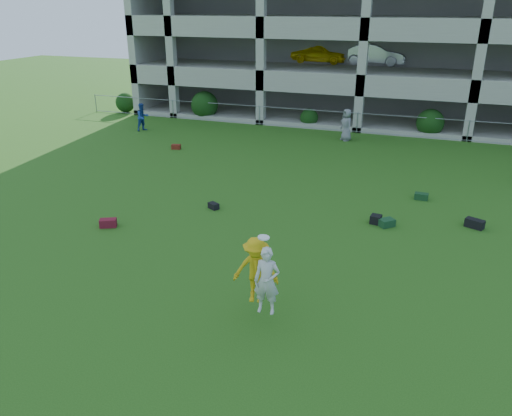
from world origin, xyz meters
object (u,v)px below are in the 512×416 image
at_px(bystander_a, 143,117).
at_px(frisbee_contest, 258,273).
at_px(parking_garage, 383,18).
at_px(crate_d, 376,219).
at_px(bystander_c, 346,125).

height_order(bystander_a, frisbee_contest, frisbee_contest).
relative_size(bystander_a, parking_garage, 0.05).
height_order(frisbee_contest, parking_garage, parking_garage).
distance_m(crate_d, parking_garage, 22.38).
relative_size(bystander_a, crate_d, 4.60).
xyz_separation_m(crate_d, frisbee_contest, (-1.98, -6.57, 1.07)).
relative_size(bystander_c, frisbee_contest, 0.93).
bearing_deg(bystander_c, frisbee_contest, -36.39).
bearing_deg(bystander_a, frisbee_contest, -113.27).
distance_m(bystander_c, crate_d, 11.23).
relative_size(bystander_a, frisbee_contest, 0.86).
relative_size(crate_d, parking_garage, 0.01).
relative_size(crate_d, frisbee_contest, 0.19).
xyz_separation_m(bystander_c, crate_d, (2.98, -10.80, -0.72)).
xyz_separation_m(bystander_c, parking_garage, (0.29, 10.63, 5.15)).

